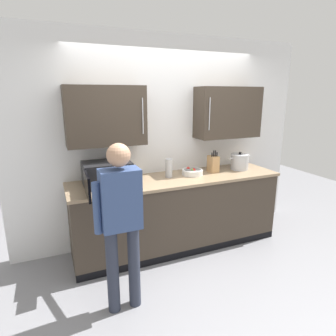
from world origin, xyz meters
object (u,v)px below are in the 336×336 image
at_px(knife_block, 213,164).
at_px(person_figure, 121,214).
at_px(thermos_flask, 169,168).
at_px(microwave_oven, 105,174).
at_px(fruit_bowl, 192,172).
at_px(stock_pot, 240,162).

distance_m(knife_block, person_figure, 1.75).
bearing_deg(knife_block, person_figure, -148.58).
relative_size(thermos_flask, person_figure, 0.15).
xyz_separation_m(microwave_oven, fruit_bowl, (1.13, 0.00, -0.09)).
bearing_deg(person_figure, thermos_flask, 47.19).
relative_size(knife_block, stock_pot, 0.87).
relative_size(microwave_oven, person_figure, 0.49).
bearing_deg(thermos_flask, fruit_bowl, -4.36).
relative_size(microwave_oven, stock_pot, 2.25).
distance_m(thermos_flask, stock_pot, 1.06).
bearing_deg(stock_pot, person_figure, -155.09).
xyz_separation_m(fruit_bowl, person_figure, (-1.16, -0.88, -0.04)).
relative_size(thermos_flask, knife_block, 0.79).
xyz_separation_m(stock_pot, person_figure, (-1.90, -0.88, -0.11)).
distance_m(knife_block, stock_pot, 0.41).
distance_m(microwave_oven, knife_block, 1.45).
bearing_deg(knife_block, microwave_oven, -178.93).
height_order(microwave_oven, thermos_flask, microwave_oven).
bearing_deg(fruit_bowl, microwave_oven, -179.94).
bearing_deg(person_figure, knife_block, 31.42).
bearing_deg(microwave_oven, fruit_bowl, 0.06).
xyz_separation_m(microwave_oven, person_figure, (-0.04, -0.88, -0.13)).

